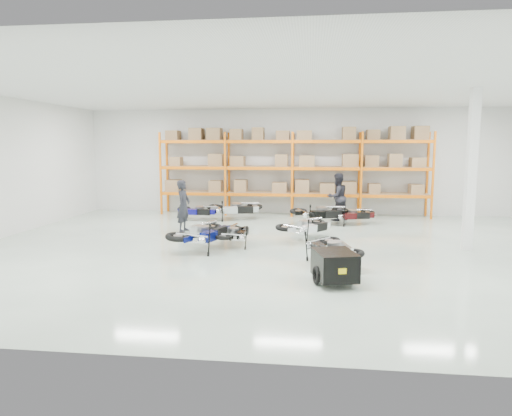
# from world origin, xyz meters

# --- Properties ---
(room) EXTENTS (18.00, 18.00, 18.00)m
(room) POSITION_xyz_m (0.00, 0.00, 2.25)
(room) COLOR silver
(room) RESTS_ON ground
(pallet_rack) EXTENTS (11.28, 0.98, 3.62)m
(pallet_rack) POSITION_xyz_m (-0.00, 6.45, 2.26)
(pallet_rack) COLOR orange
(pallet_rack) RESTS_ON ground
(structural_column) EXTENTS (0.25, 0.25, 4.50)m
(structural_column) POSITION_xyz_m (5.20, 0.50, 2.25)
(structural_column) COLOR white
(structural_column) RESTS_ON ground
(moto_blue_centre) EXTENTS (1.61, 2.24, 1.31)m
(moto_blue_centre) POSITION_xyz_m (-2.24, -0.45, 0.62)
(moto_blue_centre) COLOR #080F51
(moto_blue_centre) RESTS_ON ground
(moto_silver_left) EXTENTS (1.82, 1.91, 1.15)m
(moto_silver_left) POSITION_xyz_m (0.66, 1.33, 0.54)
(moto_silver_left) COLOR silver
(moto_silver_left) RESTS_ON ground
(moto_black_far_left) EXTENTS (0.91, 1.63, 1.02)m
(moto_black_far_left) POSITION_xyz_m (-1.43, 0.22, 0.48)
(moto_black_far_left) COLOR black
(moto_black_far_left) RESTS_ON ground
(moto_touring_right) EXTENTS (1.39, 1.95, 1.14)m
(moto_touring_right) POSITION_xyz_m (1.30, -1.65, 0.54)
(moto_touring_right) COLOR black
(moto_touring_right) RESTS_ON ground
(trailer) EXTENTS (1.02, 1.74, 0.70)m
(trailer) POSITION_xyz_m (1.30, -3.24, 0.41)
(trailer) COLOR black
(trailer) RESTS_ON ground
(moto_back_a) EXTENTS (1.67, 0.94, 1.04)m
(moto_back_a) POSITION_xyz_m (-3.66, 4.68, 0.49)
(moto_back_a) COLOR navy
(moto_back_a) RESTS_ON ground
(moto_back_b) EXTENTS (2.08, 1.35, 1.24)m
(moto_back_b) POSITION_xyz_m (-2.21, 4.94, 0.59)
(moto_back_b) COLOR #A7ADB0
(moto_back_b) RESTS_ON ground
(moto_back_c) EXTENTS (2.10, 1.37, 1.25)m
(moto_back_c) POSITION_xyz_m (1.16, 4.15, 0.59)
(moto_back_c) COLOR black
(moto_back_c) RESTS_ON ground
(moto_back_d) EXTENTS (1.76, 1.17, 1.05)m
(moto_back_d) POSITION_xyz_m (2.33, 4.34, 0.49)
(moto_back_d) COLOR #390B0D
(moto_back_d) RESTS_ON ground
(person_left) EXTENTS (0.50, 0.69, 1.77)m
(person_left) POSITION_xyz_m (-3.57, 2.29, 0.88)
(person_left) COLOR #212229
(person_left) RESTS_ON ground
(person_back) EXTENTS (1.15, 1.11, 1.87)m
(person_back) POSITION_xyz_m (1.82, 5.25, 0.94)
(person_back) COLOR black
(person_back) RESTS_ON ground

